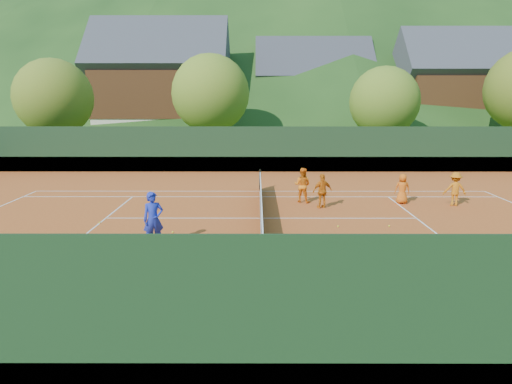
{
  "coord_description": "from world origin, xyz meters",
  "views": [
    {
      "loc": [
        -0.17,
        -18.15,
        4.91
      ],
      "look_at": [
        -0.21,
        0.0,
        1.12
      ],
      "focal_mm": 32.0,
      "sensor_mm": 36.0,
      "label": 1
    }
  ],
  "objects_px": {
    "student_a": "(302,185)",
    "student_b": "(322,191)",
    "tennis_net": "(261,206)",
    "chalet_right": "(452,94)",
    "coach": "(153,220)",
    "student_c": "(402,189)",
    "student_d": "(455,189)",
    "chalet_mid": "(312,96)",
    "chalet_left": "(162,90)"
  },
  "relations": [
    {
      "from": "coach",
      "to": "student_a",
      "type": "relative_size",
      "value": 1.13
    },
    {
      "from": "student_b",
      "to": "student_c",
      "type": "xyz_separation_m",
      "value": [
        3.85,
        0.88,
        -0.07
      ]
    },
    {
      "from": "student_a",
      "to": "student_d",
      "type": "bearing_deg",
      "value": -162.72
    },
    {
      "from": "student_c",
      "to": "student_d",
      "type": "xyz_separation_m",
      "value": [
        2.27,
        -0.42,
        0.07
      ]
    },
    {
      "from": "student_c",
      "to": "chalet_left",
      "type": "bearing_deg",
      "value": -52.45
    },
    {
      "from": "tennis_net",
      "to": "chalet_left",
      "type": "relative_size",
      "value": 0.87
    },
    {
      "from": "student_b",
      "to": "chalet_mid",
      "type": "distance_m",
      "value": 32.64
    },
    {
      "from": "tennis_net",
      "to": "chalet_mid",
      "type": "relative_size",
      "value": 0.95
    },
    {
      "from": "student_b",
      "to": "student_a",
      "type": "bearing_deg",
      "value": -73.68
    },
    {
      "from": "tennis_net",
      "to": "chalet_right",
      "type": "distance_m",
      "value": 36.37
    },
    {
      "from": "student_a",
      "to": "chalet_left",
      "type": "distance_m",
      "value": 29.97
    },
    {
      "from": "coach",
      "to": "chalet_left",
      "type": "relative_size",
      "value": 0.13
    },
    {
      "from": "chalet_mid",
      "to": "student_a",
      "type": "bearing_deg",
      "value": -97.39
    },
    {
      "from": "student_a",
      "to": "tennis_net",
      "type": "bearing_deg",
      "value": 79.33
    },
    {
      "from": "student_a",
      "to": "chalet_left",
      "type": "bearing_deg",
      "value": -43.02
    },
    {
      "from": "coach",
      "to": "student_d",
      "type": "distance_m",
      "value": 13.78
    },
    {
      "from": "student_b",
      "to": "chalet_right",
      "type": "xyz_separation_m",
      "value": [
        17.25,
        28.21,
        4.46
      ]
    },
    {
      "from": "chalet_right",
      "to": "student_c",
      "type": "bearing_deg",
      "value": -116.1
    },
    {
      "from": "student_a",
      "to": "chalet_mid",
      "type": "xyz_separation_m",
      "value": [
        4.02,
        31.04,
        4.15
      ]
    },
    {
      "from": "tennis_net",
      "to": "student_a",
      "type": "bearing_deg",
      "value": 56.24
    },
    {
      "from": "chalet_right",
      "to": "tennis_net",
      "type": "bearing_deg",
      "value": -123.69
    },
    {
      "from": "student_b",
      "to": "tennis_net",
      "type": "bearing_deg",
      "value": 15.55
    },
    {
      "from": "student_d",
      "to": "tennis_net",
      "type": "distance_m",
      "value": 9.16
    },
    {
      "from": "student_a",
      "to": "student_b",
      "type": "height_order",
      "value": "student_a"
    },
    {
      "from": "student_b",
      "to": "chalet_left",
      "type": "height_order",
      "value": "chalet_left"
    },
    {
      "from": "student_a",
      "to": "chalet_mid",
      "type": "distance_m",
      "value": 31.58
    },
    {
      "from": "chalet_left",
      "to": "tennis_net",
      "type": "bearing_deg",
      "value": -71.57
    },
    {
      "from": "coach",
      "to": "student_b",
      "type": "bearing_deg",
      "value": 16.47
    },
    {
      "from": "coach",
      "to": "chalet_right",
      "type": "relative_size",
      "value": 0.16
    },
    {
      "from": "student_a",
      "to": "student_c",
      "type": "bearing_deg",
      "value": -160.43
    },
    {
      "from": "student_c",
      "to": "chalet_right",
      "type": "relative_size",
      "value": 0.12
    },
    {
      "from": "student_a",
      "to": "chalet_left",
      "type": "relative_size",
      "value": 0.12
    },
    {
      "from": "student_d",
      "to": "tennis_net",
      "type": "bearing_deg",
      "value": 21.47
    },
    {
      "from": "student_b",
      "to": "chalet_right",
      "type": "relative_size",
      "value": 0.13
    },
    {
      "from": "coach",
      "to": "tennis_net",
      "type": "bearing_deg",
      "value": 21.23
    },
    {
      "from": "coach",
      "to": "student_d",
      "type": "xyz_separation_m",
      "value": [
        12.47,
        5.87,
        -0.15
      ]
    },
    {
      "from": "chalet_left",
      "to": "student_b",
      "type": "bearing_deg",
      "value": -65.67
    },
    {
      "from": "coach",
      "to": "student_c",
      "type": "xyz_separation_m",
      "value": [
        10.2,
        6.29,
        -0.22
      ]
    },
    {
      "from": "coach",
      "to": "chalet_left",
      "type": "xyz_separation_m",
      "value": [
        -6.41,
        33.62,
        4.7
      ]
    },
    {
      "from": "student_c",
      "to": "chalet_left",
      "type": "distance_m",
      "value": 32.36
    },
    {
      "from": "student_a",
      "to": "student_c",
      "type": "height_order",
      "value": "student_a"
    },
    {
      "from": "chalet_left",
      "to": "student_c",
      "type": "bearing_deg",
      "value": -58.71
    },
    {
      "from": "student_d",
      "to": "tennis_net",
      "type": "relative_size",
      "value": 0.13
    },
    {
      "from": "student_a",
      "to": "chalet_right",
      "type": "bearing_deg",
      "value": -100.59
    },
    {
      "from": "student_a",
      "to": "student_b",
      "type": "xyz_separation_m",
      "value": [
        0.78,
        -1.16,
        -0.04
      ]
    },
    {
      "from": "student_b",
      "to": "student_c",
      "type": "relative_size",
      "value": 1.1
    },
    {
      "from": "student_d",
      "to": "chalet_right",
      "type": "xyz_separation_m",
      "value": [
        11.12,
        27.75,
        4.46
      ]
    },
    {
      "from": "student_a",
      "to": "chalet_left",
      "type": "xyz_separation_m",
      "value": [
        -11.98,
        27.04,
        4.8
      ]
    },
    {
      "from": "tennis_net",
      "to": "student_d",
      "type": "bearing_deg",
      "value": 14.24
    },
    {
      "from": "student_b",
      "to": "student_d",
      "type": "relative_size",
      "value": 1.0
    }
  ]
}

